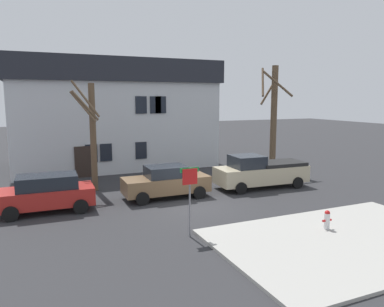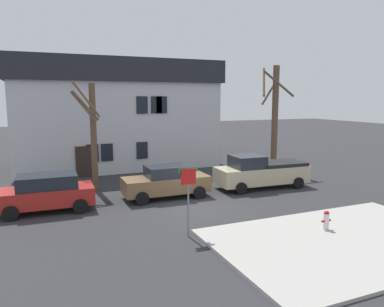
# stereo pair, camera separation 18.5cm
# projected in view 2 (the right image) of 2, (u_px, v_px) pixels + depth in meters

# --- Properties ---
(ground_plane) EXTENTS (120.00, 120.00, 0.00)m
(ground_plane) POSITION_uv_depth(u_px,v_px,m) (194.00, 206.00, 18.04)
(ground_plane) COLOR #2D2D30
(sidewalk_slab) EXTENTS (9.85, 6.27, 0.12)m
(sidewalk_slab) POSITION_uv_depth(u_px,v_px,m) (347.00, 241.00, 13.48)
(sidewalk_slab) COLOR #A8A59E
(sidewalk_slab) RESTS_ON ground_plane
(building_main) EXTENTS (15.16, 9.21, 8.05)m
(building_main) POSITION_uv_depth(u_px,v_px,m) (114.00, 113.00, 29.10)
(building_main) COLOR silver
(building_main) RESTS_ON ground_plane
(tree_bare_near) EXTENTS (1.46, 1.36, 6.24)m
(tree_bare_near) POSITION_uv_depth(u_px,v_px,m) (93.00, 134.00, 20.55)
(tree_bare_near) COLOR brown
(tree_bare_near) RESTS_ON ground_plane
(tree_bare_mid) EXTENTS (2.12, 2.72, 7.56)m
(tree_bare_mid) POSITION_uv_depth(u_px,v_px,m) (274.00, 115.00, 26.21)
(tree_bare_mid) COLOR brown
(tree_bare_mid) RESTS_ON ground_plane
(car_red_wagon) EXTENTS (4.32, 2.16, 1.75)m
(car_red_wagon) POSITION_uv_depth(u_px,v_px,m) (46.00, 192.00, 17.05)
(car_red_wagon) COLOR #AD231E
(car_red_wagon) RESTS_ON ground_plane
(car_brown_sedan) EXTENTS (4.56, 2.02, 1.72)m
(car_brown_sedan) POSITION_uv_depth(u_px,v_px,m) (166.00, 182.00, 19.41)
(car_brown_sedan) COLOR brown
(car_brown_sedan) RESTS_ON ground_plane
(pickup_truck_beige) EXTENTS (5.61, 2.34, 1.98)m
(pickup_truck_beige) POSITION_uv_depth(u_px,v_px,m) (261.00, 172.00, 21.56)
(pickup_truck_beige) COLOR #C6B793
(pickup_truck_beige) RESTS_ON ground_plane
(fire_hydrant) EXTENTS (0.42, 0.22, 0.76)m
(fire_hydrant) POSITION_uv_depth(u_px,v_px,m) (326.00, 220.00, 14.40)
(fire_hydrant) COLOR silver
(fire_hydrant) RESTS_ON sidewalk_slab
(street_sign_pole) EXTENTS (0.76, 0.07, 2.70)m
(street_sign_pole) POSITION_uv_depth(u_px,v_px,m) (188.00, 189.00, 13.74)
(street_sign_pole) COLOR slate
(street_sign_pole) RESTS_ON ground_plane
(bicycle_leaning) EXTENTS (1.72, 0.41, 1.03)m
(bicycle_leaning) POSITION_uv_depth(u_px,v_px,m) (46.00, 191.00, 19.55)
(bicycle_leaning) COLOR black
(bicycle_leaning) RESTS_ON ground_plane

